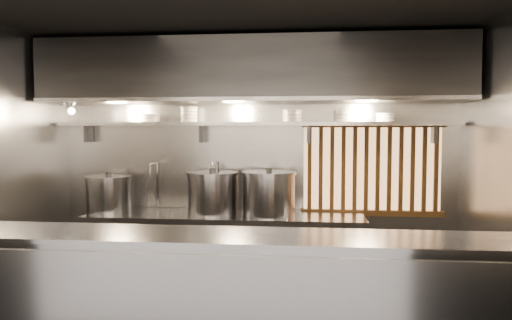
% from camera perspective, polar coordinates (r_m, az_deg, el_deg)
% --- Properties ---
extents(ceiling, '(4.50, 4.50, 0.00)m').
position_cam_1_polar(ceiling, '(4.32, -2.23, 16.60)').
color(ceiling, black).
rests_on(ceiling, wall_back).
extents(wall_back, '(4.50, 0.00, 4.50)m').
position_cam_1_polar(wall_back, '(5.72, -0.01, -0.68)').
color(wall_back, gray).
rests_on(wall_back, floor).
extents(serving_counter, '(4.50, 0.56, 1.13)m').
position_cam_1_polar(serving_counter, '(3.50, -4.52, -17.51)').
color(serving_counter, gray).
rests_on(serving_counter, floor).
extents(cooking_bench, '(3.00, 0.70, 0.90)m').
position_cam_1_polar(cooking_bench, '(5.55, -3.57, -10.77)').
color(cooking_bench, gray).
rests_on(cooking_bench, floor).
extents(bowl_shelf, '(4.40, 0.34, 0.04)m').
position_cam_1_polar(bowl_shelf, '(5.52, -0.21, 4.16)').
color(bowl_shelf, gray).
rests_on(bowl_shelf, wall_back).
extents(exhaust_hood, '(4.40, 0.81, 0.65)m').
position_cam_1_polar(exhaust_hood, '(5.34, -0.48, 10.03)').
color(exhaust_hood, '#2D2D30').
rests_on(exhaust_hood, ceiling).
extents(wood_screen, '(1.56, 0.09, 1.04)m').
position_cam_1_polar(wood_screen, '(5.68, 13.08, -1.00)').
color(wood_screen, '#FFB872').
rests_on(wood_screen, wall_back).
extents(faucet_left, '(0.04, 0.30, 0.50)m').
position_cam_1_polar(faucet_left, '(5.83, -11.47, -1.58)').
color(faucet_left, silver).
rests_on(faucet_left, wall_back).
extents(faucet_right, '(0.04, 0.30, 0.50)m').
position_cam_1_polar(faucet_right, '(5.66, -4.70, -1.68)').
color(faucet_right, silver).
rests_on(faucet_right, wall_back).
extents(heat_lamp, '(0.25, 0.35, 0.20)m').
position_cam_1_polar(heat_lamp, '(5.62, -20.51, 5.83)').
color(heat_lamp, gray).
rests_on(heat_lamp, exhaust_hood).
extents(pendant_bulb, '(0.09, 0.09, 0.19)m').
position_cam_1_polar(pendant_bulb, '(5.42, -1.41, 5.03)').
color(pendant_bulb, '#2D2D30').
rests_on(pendant_bulb, exhaust_hood).
extents(stock_pot_left, '(0.61, 0.61, 0.44)m').
position_cam_1_polar(stock_pot_left, '(5.84, -16.49, -3.69)').
color(stock_pot_left, gray).
rests_on(stock_pot_left, cooking_bench).
extents(stock_pot_mid, '(0.61, 0.61, 0.50)m').
position_cam_1_polar(stock_pot_mid, '(5.46, -5.01, -3.75)').
color(stock_pot_mid, gray).
rests_on(stock_pot_mid, cooking_bench).
extents(stock_pot_right, '(0.74, 0.74, 0.51)m').
position_cam_1_polar(stock_pot_right, '(5.34, 1.49, -3.82)').
color(stock_pot_right, gray).
rests_on(stock_pot_right, cooking_bench).
extents(bowl_stack_0, '(0.24, 0.24, 0.09)m').
position_cam_1_polar(bowl_stack_0, '(5.78, -12.00, 4.72)').
color(bowl_stack_0, white).
rests_on(bowl_stack_0, bowl_shelf).
extents(bowl_stack_1, '(0.20, 0.20, 0.17)m').
position_cam_1_polar(bowl_stack_1, '(5.65, -7.67, 5.18)').
color(bowl_stack_1, white).
rests_on(bowl_stack_1, bowl_shelf).
extents(bowl_stack_2, '(0.22, 0.22, 0.13)m').
position_cam_1_polar(bowl_stack_2, '(5.49, 4.16, 5.04)').
color(bowl_stack_2, white).
rests_on(bowl_stack_2, bowl_shelf).
extents(bowl_stack_3, '(0.22, 0.22, 0.13)m').
position_cam_1_polar(bowl_stack_3, '(5.50, 10.14, 5.00)').
color(bowl_stack_3, white).
rests_on(bowl_stack_3, bowl_shelf).
extents(bowl_stack_4, '(0.21, 0.21, 0.09)m').
position_cam_1_polar(bowl_stack_4, '(5.55, 14.56, 4.73)').
color(bowl_stack_4, white).
rests_on(bowl_stack_4, bowl_shelf).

